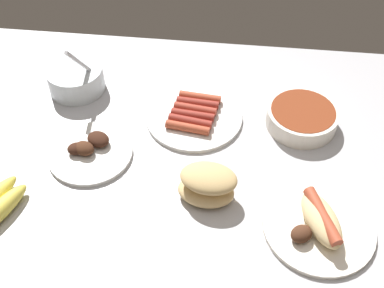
# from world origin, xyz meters

# --- Properties ---
(ground_plane) EXTENTS (1.20, 0.90, 0.03)m
(ground_plane) POSITION_xyz_m (0.00, 0.00, -0.01)
(ground_plane) COLOR #B2B2B7
(plate_grilled_meat) EXTENTS (0.19, 0.19, 0.04)m
(plate_grilled_meat) POSITION_xyz_m (-0.20, -0.01, 0.01)
(plate_grilled_meat) COLOR white
(plate_grilled_meat) RESTS_ON ground_plane
(plate_hotdog_assembled) EXTENTS (0.22, 0.22, 0.06)m
(plate_hotdog_assembled) POSITION_xyz_m (0.30, -0.15, 0.02)
(plate_hotdog_assembled) COLOR white
(plate_hotdog_assembled) RESTS_ON ground_plane
(plate_sausages) EXTENTS (0.23, 0.23, 0.03)m
(plate_sausages) POSITION_xyz_m (0.02, 0.14, 0.01)
(plate_sausages) COLOR white
(plate_sausages) RESTS_ON ground_plane
(bowl_coleslaw) EXTENTS (0.14, 0.14, 0.16)m
(bowl_coleslaw) POSITION_xyz_m (-0.29, 0.21, 0.04)
(bowl_coleslaw) COLOR silver
(bowl_coleslaw) RESTS_ON ground_plane
(bowl_chili) EXTENTS (0.17, 0.17, 0.05)m
(bowl_chili) POSITION_xyz_m (0.28, 0.14, 0.03)
(bowl_chili) COLOR white
(bowl_chili) RESTS_ON ground_plane
(bread_stack) EXTENTS (0.13, 0.10, 0.07)m
(bread_stack) POSITION_xyz_m (0.08, -0.09, 0.04)
(bread_stack) COLOR #DBB77A
(bread_stack) RESTS_ON ground_plane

